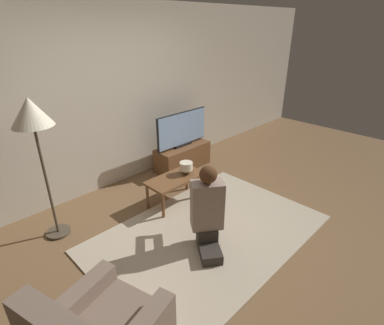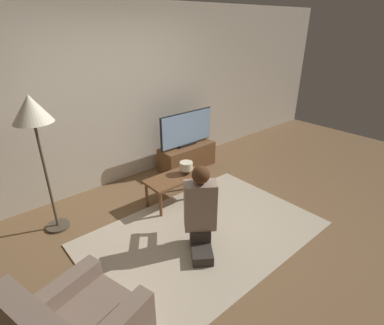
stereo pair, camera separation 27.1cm
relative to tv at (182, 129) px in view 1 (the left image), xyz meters
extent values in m
plane|color=brown|center=(-1.02, -1.54, -0.70)|extent=(10.00, 10.00, 0.00)
cube|color=beige|center=(-1.02, 0.39, 0.60)|extent=(10.00, 0.06, 2.60)
cube|color=#BCAD93|center=(-1.02, -1.54, -0.70)|extent=(2.72, 1.81, 0.02)
cube|color=brown|center=(0.00, 0.00, -0.50)|extent=(0.98, 0.40, 0.41)
cube|color=black|center=(0.00, 0.00, -0.27)|extent=(0.36, 0.08, 0.04)
cube|color=black|center=(0.00, 0.00, 0.01)|extent=(1.05, 0.03, 0.56)
cube|color=#8CB2E0|center=(0.00, 0.00, 0.01)|extent=(1.02, 0.04, 0.53)
cube|color=brown|center=(-0.83, -0.75, -0.33)|extent=(0.81, 0.40, 0.04)
cylinder|color=brown|center=(-1.20, -0.91, -0.52)|extent=(0.04, 0.04, 0.36)
cylinder|color=brown|center=(-0.47, -0.91, -0.52)|extent=(0.04, 0.04, 0.36)
cylinder|color=brown|center=(-1.20, -0.59, -0.52)|extent=(0.04, 0.04, 0.36)
cylinder|color=brown|center=(-0.47, -0.59, -0.52)|extent=(0.04, 0.04, 0.36)
cylinder|color=#4C4233|center=(-2.30, -0.25, -0.69)|extent=(0.28, 0.28, 0.03)
cylinder|color=#4C4233|center=(-2.30, -0.25, 0.11)|extent=(0.03, 0.03, 1.57)
cone|color=#EFE5C6|center=(-2.30, -0.25, 0.79)|extent=(0.41, 0.41, 0.29)
cube|color=#7A6656|center=(-2.74, -1.74, -0.44)|extent=(0.77, 0.34, 0.52)
cube|color=#332D28|center=(-1.29, -1.78, -0.63)|extent=(0.42, 0.46, 0.11)
cube|color=#332D28|center=(-1.20, -1.66, -0.51)|extent=(0.32, 0.32, 0.14)
cube|color=gray|center=(-1.20, -1.66, -0.17)|extent=(0.39, 0.36, 0.55)
sphere|color=tan|center=(-1.20, -1.66, 0.20)|extent=(0.18, 0.18, 0.18)
sphere|color=#4C2D19|center=(-1.21, -1.67, 0.21)|extent=(0.19, 0.19, 0.19)
cube|color=black|center=(-0.98, -1.36, -0.14)|extent=(0.13, 0.11, 0.04)
cylinder|color=gray|center=(-0.97, -1.51, -0.14)|extent=(0.23, 0.28, 0.07)
cylinder|color=gray|center=(-1.13, -1.39, -0.14)|extent=(0.23, 0.28, 0.07)
cylinder|color=#4C3823|center=(-0.65, -0.77, -0.28)|extent=(0.10, 0.10, 0.06)
cylinder|color=#EFE5C6|center=(-0.65, -0.77, -0.19)|extent=(0.18, 0.18, 0.11)
camera|label=1|loc=(-3.21, -3.44, 1.60)|focal=28.00mm
camera|label=2|loc=(-3.01, -3.63, 1.60)|focal=28.00mm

